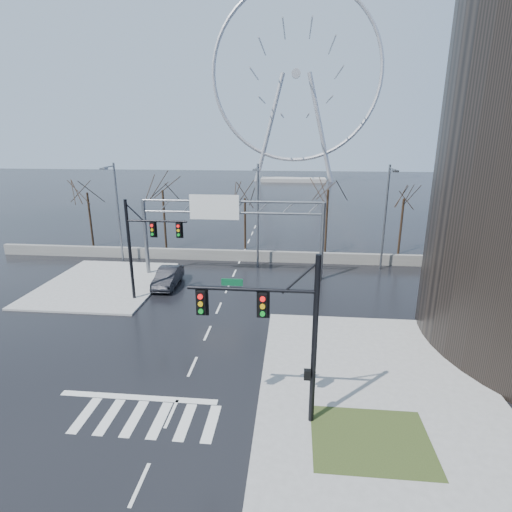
# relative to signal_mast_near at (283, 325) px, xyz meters

# --- Properties ---
(ground) EXTENTS (260.00, 260.00, 0.00)m
(ground) POSITION_rel_signal_mast_near_xyz_m (-5.14, 4.04, -4.87)
(ground) COLOR black
(ground) RESTS_ON ground
(sidewalk_right_ext) EXTENTS (12.00, 10.00, 0.15)m
(sidewalk_right_ext) POSITION_rel_signal_mast_near_xyz_m (4.86, 6.04, -4.80)
(sidewalk_right_ext) COLOR gray
(sidewalk_right_ext) RESTS_ON ground
(sidewalk_far) EXTENTS (10.00, 12.00, 0.15)m
(sidewalk_far) POSITION_rel_signal_mast_near_xyz_m (-16.14, 16.04, -4.80)
(sidewalk_far) COLOR gray
(sidewalk_far) RESTS_ON ground
(grass_strip) EXTENTS (5.00, 4.00, 0.02)m
(grass_strip) POSITION_rel_signal_mast_near_xyz_m (3.86, -0.96, -4.72)
(grass_strip) COLOR #2B3616
(grass_strip) RESTS_ON sidewalk_near
(barrier_wall) EXTENTS (52.00, 0.50, 1.10)m
(barrier_wall) POSITION_rel_signal_mast_near_xyz_m (-5.14, 24.04, -4.32)
(barrier_wall) COLOR slate
(barrier_wall) RESTS_ON ground
(signal_mast_near) EXTENTS (5.52, 0.41, 8.00)m
(signal_mast_near) POSITION_rel_signal_mast_near_xyz_m (0.00, 0.00, 0.00)
(signal_mast_near) COLOR black
(signal_mast_near) RESTS_ON ground
(signal_mast_far) EXTENTS (4.72, 0.41, 8.00)m
(signal_mast_far) POSITION_rel_signal_mast_near_xyz_m (-11.01, 13.00, -0.04)
(signal_mast_far) COLOR black
(signal_mast_far) RESTS_ON ground
(sign_gantry) EXTENTS (16.36, 0.40, 7.60)m
(sign_gantry) POSITION_rel_signal_mast_near_xyz_m (-5.52, 19.00, 0.31)
(sign_gantry) COLOR slate
(sign_gantry) RESTS_ON ground
(streetlight_left) EXTENTS (0.50, 2.55, 10.00)m
(streetlight_left) POSITION_rel_signal_mast_near_xyz_m (-17.14, 22.20, 1.01)
(streetlight_left) COLOR slate
(streetlight_left) RESTS_ON ground
(streetlight_mid) EXTENTS (0.50, 2.55, 10.00)m
(streetlight_mid) POSITION_rel_signal_mast_near_xyz_m (-3.14, 22.20, 1.01)
(streetlight_mid) COLOR slate
(streetlight_mid) RESTS_ON ground
(streetlight_right) EXTENTS (0.50, 2.55, 10.00)m
(streetlight_right) POSITION_rel_signal_mast_near_xyz_m (8.86, 22.20, 1.01)
(streetlight_right) COLOR slate
(streetlight_right) RESTS_ON ground
(tree_far_left) EXTENTS (3.50, 3.50, 7.00)m
(tree_far_left) POSITION_rel_signal_mast_near_xyz_m (-23.14, 28.04, 0.70)
(tree_far_left) COLOR black
(tree_far_left) RESTS_ON ground
(tree_left) EXTENTS (3.75, 3.75, 7.50)m
(tree_left) POSITION_rel_signal_mast_near_xyz_m (-14.14, 27.54, 1.10)
(tree_left) COLOR black
(tree_left) RESTS_ON ground
(tree_center) EXTENTS (3.25, 3.25, 6.50)m
(tree_center) POSITION_rel_signal_mast_near_xyz_m (-5.14, 28.54, 0.30)
(tree_center) COLOR black
(tree_center) RESTS_ON ground
(tree_right) EXTENTS (3.90, 3.90, 7.80)m
(tree_right) POSITION_rel_signal_mast_near_xyz_m (3.86, 27.54, 1.34)
(tree_right) COLOR black
(tree_right) RESTS_ON ground
(tree_far_right) EXTENTS (3.40, 3.40, 6.80)m
(tree_far_right) POSITION_rel_signal_mast_near_xyz_m (11.86, 28.04, 0.54)
(tree_far_right) COLOR black
(tree_far_right) RESTS_ON ground
(ferris_wheel) EXTENTS (45.00, 6.00, 50.91)m
(ferris_wheel) POSITION_rel_signal_mast_near_xyz_m (-0.14, 99.04, 21.26)
(ferris_wheel) COLOR gray
(ferris_wheel) RESTS_ON ground
(car) EXTENTS (1.77, 4.83, 1.58)m
(car) POSITION_rel_signal_mast_near_xyz_m (-10.37, 16.25, -4.08)
(car) COLOR black
(car) RESTS_ON ground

